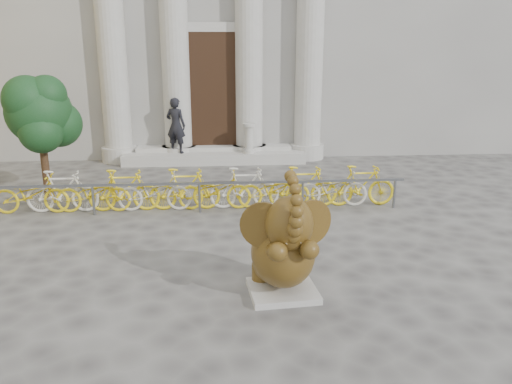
{
  "coord_description": "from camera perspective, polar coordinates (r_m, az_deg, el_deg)",
  "views": [
    {
      "loc": [
        0.16,
        -7.08,
        3.65
      ],
      "look_at": [
        0.83,
        1.81,
        1.1
      ],
      "focal_mm": 35.0,
      "sensor_mm": 36.0,
      "label": 1
    }
  ],
  "objects": [
    {
      "name": "ground",
      "position": [
        7.96,
        -5.06,
        -11.37
      ],
      "size": [
        80.0,
        80.0,
        0.0
      ],
      "primitive_type": "plane",
      "color": "#474442",
      "rests_on": "ground"
    },
    {
      "name": "entrance_steps",
      "position": [
        16.84,
        -4.77,
        4.02
      ],
      "size": [
        6.0,
        1.2,
        0.36
      ],
      "primitive_type": "cube",
      "color": "#A8A59E",
      "rests_on": "ground"
    },
    {
      "name": "elephant_statue",
      "position": [
        7.57,
        3.2,
        -6.63
      ],
      "size": [
        1.37,
        1.55,
        2.04
      ],
      "rotation": [
        0.0,
        0.0,
        0.09
      ],
      "color": "#A8A59E",
      "rests_on": "ground"
    },
    {
      "name": "bike_rack",
      "position": [
        11.78,
        -6.53,
        0.37
      ],
      "size": [
        9.62,
        0.53,
        1.0
      ],
      "color": "slate",
      "rests_on": "ground"
    },
    {
      "name": "tree",
      "position": [
        13.23,
        -23.45,
        8.17
      ],
      "size": [
        1.78,
        1.62,
        3.08
      ],
      "color": "#332114",
      "rests_on": "ground"
    },
    {
      "name": "pedestrian",
      "position": [
        16.6,
        -9.15,
        7.52
      ],
      "size": [
        0.78,
        0.65,
        1.81
      ],
      "primitive_type": "imported",
      "rotation": [
        0.0,
        0.0,
        2.75
      ],
      "color": "black",
      "rests_on": "entrance_steps"
    },
    {
      "name": "balustrade_post",
      "position": [
        16.45,
        -0.8,
        6.03
      ],
      "size": [
        0.4,
        0.4,
        0.98
      ],
      "color": "#A8A59E",
      "rests_on": "entrance_steps"
    }
  ]
}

